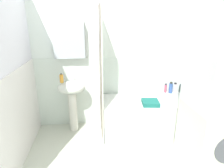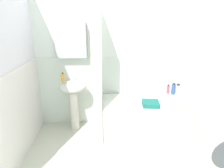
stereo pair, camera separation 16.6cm
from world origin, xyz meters
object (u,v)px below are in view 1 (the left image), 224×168
(conditioner_bottle, at_px, (180,88))
(lotion_bottle, at_px, (165,88))
(soap_dispenser, at_px, (62,78))
(bathtub, at_px, (148,115))
(body_wash_bottle, at_px, (171,88))
(sink, at_px, (72,95))
(towel_folded, at_px, (150,103))
(shampoo_bottle, at_px, (175,88))
(washer_dryer_stack, at_px, (217,107))

(conditioner_bottle, distance_m, lotion_bottle, 0.27)
(soap_dispenser, height_order, conditioner_bottle, soap_dispenser)
(bathtub, xyz_separation_m, body_wash_bottle, (0.47, 0.26, 0.37))
(sink, distance_m, soap_dispenser, 0.33)
(bathtub, distance_m, body_wash_bottle, 0.65)
(sink, distance_m, lotion_bottle, 1.64)
(soap_dispenser, relative_size, towel_folded, 0.60)
(bathtub, bearing_deg, shampoo_bottle, 26.34)
(body_wash_bottle, height_order, washer_dryer_stack, washer_dryer_stack)
(sink, bearing_deg, towel_folded, -15.70)
(shampoo_bottle, height_order, lotion_bottle, shampoo_bottle)
(soap_dispenser, xyz_separation_m, shampoo_bottle, (1.94, 0.15, -0.29))
(shampoo_bottle, distance_m, towel_folded, 0.75)
(conditioner_bottle, distance_m, shampoo_bottle, 0.10)
(conditioner_bottle, bearing_deg, soap_dispenser, -175.82)
(sink, distance_m, towel_folded, 1.25)
(lotion_bottle, height_order, towel_folded, lotion_bottle)
(sink, distance_m, conditioner_bottle, 1.91)
(sink, xyz_separation_m, bathtub, (1.24, -0.16, -0.35))
(shampoo_bottle, xyz_separation_m, washer_dryer_stack, (-0.03, -1.17, 0.18))
(body_wash_bottle, xyz_separation_m, washer_dryer_stack, (0.06, -1.16, 0.17))
(bathtub, bearing_deg, conditioner_bottle, 22.76)
(sink, relative_size, conditioner_bottle, 5.69)
(body_wash_bottle, bearing_deg, conditioner_bottle, 4.94)
(towel_folded, bearing_deg, body_wash_bottle, 41.17)
(soap_dispenser, relative_size, washer_dryer_stack, 0.09)
(body_wash_bottle, xyz_separation_m, towel_folded, (-0.51, -0.44, -0.07))
(sink, bearing_deg, shampoo_bottle, 3.75)
(soap_dispenser, height_order, lotion_bottle, soap_dispenser)
(shampoo_bottle, distance_m, washer_dryer_stack, 1.19)
(lotion_bottle, bearing_deg, bathtub, -142.72)
(sink, height_order, washer_dryer_stack, washer_dryer_stack)
(conditioner_bottle, xyz_separation_m, lotion_bottle, (-0.27, 0.02, 0.01))
(soap_dispenser, bearing_deg, conditioner_bottle, 4.18)
(conditioner_bottle, xyz_separation_m, towel_folded, (-0.70, -0.46, -0.04))
(bathtub, height_order, conditioner_bottle, conditioner_bottle)
(soap_dispenser, bearing_deg, lotion_bottle, 5.41)
(soap_dispenser, distance_m, washer_dryer_stack, 2.17)
(shampoo_bottle, bearing_deg, towel_folded, -142.37)
(shampoo_bottle, relative_size, body_wash_bottle, 0.89)
(towel_folded, bearing_deg, shampoo_bottle, 37.63)
(soap_dispenser, distance_m, lotion_bottle, 1.80)
(body_wash_bottle, height_order, towel_folded, body_wash_bottle)
(soap_dispenser, height_order, bathtub, soap_dispenser)
(soap_dispenser, relative_size, conditioner_bottle, 0.99)
(soap_dispenser, bearing_deg, sink, 12.14)
(washer_dryer_stack, bearing_deg, bathtub, 120.61)
(body_wash_bottle, relative_size, towel_folded, 0.81)
(shampoo_bottle, relative_size, washer_dryer_stack, 0.11)
(bathtub, height_order, washer_dryer_stack, washer_dryer_stack)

